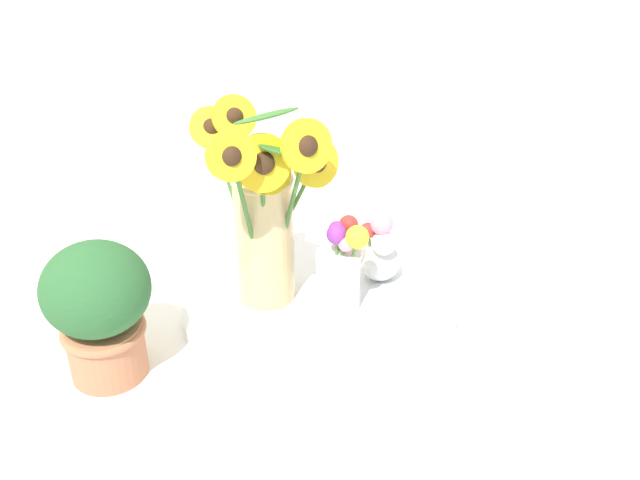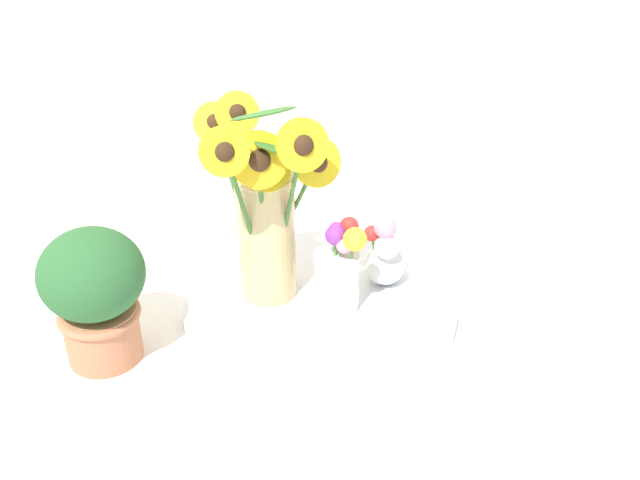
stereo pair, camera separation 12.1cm
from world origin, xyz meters
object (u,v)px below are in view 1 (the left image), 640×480
at_px(vase_small_center, 340,270).
at_px(potted_plant, 99,306).
at_px(vase_bulb_right, 380,252).
at_px(mason_jar_sunflowers, 266,217).
at_px(serving_tray, 320,306).

bearing_deg(vase_small_center, potted_plant, 172.66).
distance_m(vase_small_center, potted_plant, 0.38).
relative_size(vase_bulb_right, potted_plant, 0.63).
relative_size(vase_small_center, vase_bulb_right, 1.17).
bearing_deg(potted_plant, mason_jar_sunflowers, 5.15).
distance_m(mason_jar_sunflowers, potted_plant, 0.29).
xyz_separation_m(vase_small_center, vase_bulb_right, (0.10, 0.03, -0.01)).
bearing_deg(vase_bulb_right, serving_tray, -177.97).
distance_m(serving_tray, vase_small_center, 0.09).
height_order(vase_small_center, vase_bulb_right, vase_small_center).
bearing_deg(serving_tray, mason_jar_sunflowers, 149.16).
bearing_deg(potted_plant, vase_small_center, -7.34).
xyz_separation_m(mason_jar_sunflowers, vase_bulb_right, (0.20, -0.04, -0.10)).
distance_m(serving_tray, mason_jar_sunflowers, 0.19).
relative_size(vase_small_center, potted_plant, 0.73).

